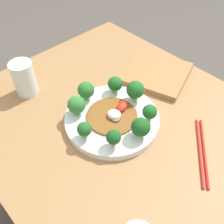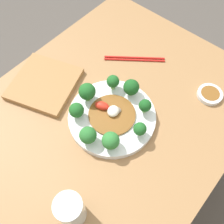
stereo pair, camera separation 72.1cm
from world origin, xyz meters
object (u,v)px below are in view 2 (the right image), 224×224
object	(u,v)px
broccoli_northeast	(113,82)
broccoli_north	(87,92)
broccoli_southeast	(145,106)
broccoli_northwest	(76,110)
drinking_glass	(71,210)
broccoli_southwest	(111,141)
cutting_board	(44,84)
stirfry_center	(111,113)
broccoli_east	(131,87)
broccoli_south	(140,129)
chopsticks	(134,59)
sauce_dish	(210,94)
broccoli_west	(88,135)
plate	(112,117)

from	to	relation	value
broccoli_northeast	broccoli_north	bearing A→B (deg)	159.21
broccoli_southeast	broccoli_northwest	xyz separation A→B (m)	(-0.15, 0.15, -0.00)
drinking_glass	broccoli_southwest	bearing A→B (deg)	13.07
broccoli_southwest	broccoli_north	xyz separation A→B (m)	(0.08, 0.17, 0.01)
broccoli_north	drinking_glass	xyz separation A→B (m)	(-0.29, -0.22, -0.00)
broccoli_northeast	cutting_board	xyz separation A→B (m)	(-0.14, 0.20, -0.05)
broccoli_northwest	stirfry_center	bearing A→B (deg)	-45.55
broccoli_east	broccoli_southeast	size ratio (longest dim) A/B	1.14
broccoli_southeast	broccoli_south	size ratio (longest dim) A/B	1.04
broccoli_northwest	broccoli_north	bearing A→B (deg)	15.46
stirfry_center	chopsticks	size ratio (longest dim) A/B	0.80
broccoli_south	sauce_dish	bearing A→B (deg)	-17.44
broccoli_northwest	broccoli_north	xyz separation A→B (m)	(0.07, 0.02, 0.01)
broccoli_north	cutting_board	xyz separation A→B (m)	(-0.05, 0.17, -0.05)
stirfry_center	chopsticks	distance (m)	0.27
sauce_dish	cutting_board	size ratio (longest dim) A/B	0.32
broccoli_west	cutting_board	bearing A→B (deg)	77.57
broccoli_northeast	sauce_dish	world-z (taller)	broccoli_northeast
broccoli_northwest	broccoli_south	xyz separation A→B (m)	(0.08, -0.19, -0.00)
cutting_board	broccoli_west	bearing A→B (deg)	-102.43
chopsticks	cutting_board	bearing A→B (deg)	151.31
plate	broccoli_north	size ratio (longest dim) A/B	4.06
broccoli_southwest	broccoli_southeast	bearing A→B (deg)	-1.19
broccoli_southwest	broccoli_north	size ratio (longest dim) A/B	0.88
broccoli_west	cutting_board	distance (m)	0.28
broccoli_southwest	broccoli_northeast	xyz separation A→B (m)	(0.17, 0.13, 0.00)
broccoli_west	broccoli_northeast	bearing A→B (deg)	20.19
broccoli_northwest	broccoli_north	size ratio (longest dim) A/B	0.83
chopsticks	sauce_dish	size ratio (longest dim) A/B	2.23
broccoli_west	sauce_dish	bearing A→B (deg)	-25.53
broccoli_west	drinking_glass	size ratio (longest dim) A/B	0.53
broccoli_southeast	drinking_glass	bearing A→B (deg)	-173.01
broccoli_northeast	broccoli_south	size ratio (longest dim) A/B	1.08
broccoli_southwest	broccoli_northeast	world-z (taller)	broccoli_southwest
broccoli_northwest	stirfry_center	world-z (taller)	broccoli_northwest
broccoli_northeast	broccoli_east	size ratio (longest dim) A/B	0.92
stirfry_center	drinking_glass	distance (m)	0.32
broccoli_east	broccoli_west	bearing A→B (deg)	-177.00
broccoli_west	broccoli_northwest	xyz separation A→B (m)	(0.04, 0.09, -0.00)
broccoli_north	chopsticks	xyz separation A→B (m)	(0.25, 0.00, -0.06)
drinking_glass	stirfry_center	bearing A→B (deg)	22.24
broccoli_southwest	broccoli_northwest	distance (m)	0.15
drinking_glass	cutting_board	world-z (taller)	drinking_glass
stirfry_center	drinking_glass	size ratio (longest dim) A/B	1.30
broccoli_east	cutting_board	world-z (taller)	broccoli_east
broccoli_southeast	broccoli_northeast	bearing A→B (deg)	87.72
broccoli_east	broccoli_north	size ratio (longest dim) A/B	0.90
broccoli_north	cutting_board	distance (m)	0.18
broccoli_west	cutting_board	world-z (taller)	broccoli_west
broccoli_east	sauce_dish	size ratio (longest dim) A/B	0.74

